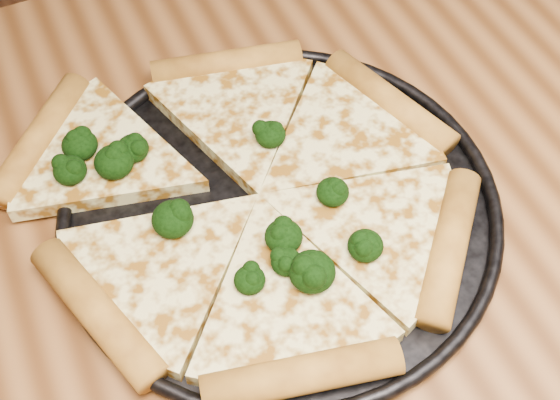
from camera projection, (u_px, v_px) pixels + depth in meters
name	position (u px, v px, depth m)	size (l,w,h in m)	color
dining_table	(416.00, 330.00, 0.63)	(1.20, 0.90, 0.75)	brown
pizza_pan	(280.00, 206.00, 0.58)	(0.35, 0.35, 0.02)	black
pizza	(250.00, 194.00, 0.58)	(0.38, 0.37, 0.03)	#EDE491
broccoli_florets	(213.00, 203.00, 0.56)	(0.21, 0.22, 0.03)	black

